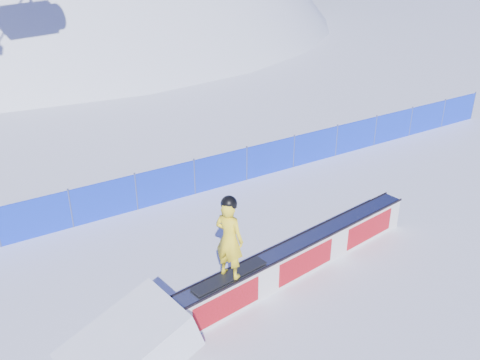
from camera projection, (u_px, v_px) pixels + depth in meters
ground at (359, 229)px, 15.49m from camera, size 160.00×160.00×0.00m
snow_hill at (61, 199)px, 55.49m from camera, size 64.00×64.00×64.00m
safety_fence at (271, 158)px, 18.67m from camera, size 22.05×0.05×1.30m
rail_box at (299, 257)px, 13.41m from camera, size 7.72×1.61×0.93m
snowboarder at (229, 238)px, 11.49m from camera, size 1.96×0.81×2.02m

